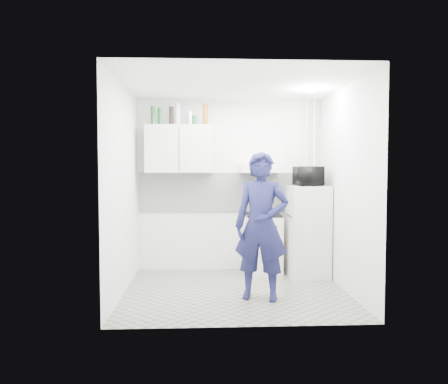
{
  "coord_description": "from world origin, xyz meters",
  "views": [
    {
      "loc": [
        -0.41,
        -5.45,
        1.55
      ],
      "look_at": [
        -0.13,
        0.3,
        1.25
      ],
      "focal_mm": 35.0,
      "sensor_mm": 36.0,
      "label": 1
    }
  ],
  "objects": [
    {
      "name": "wall_back",
      "position": [
        0.0,
        1.25,
        1.3
      ],
      "size": [
        2.8,
        0.0,
        2.8
      ],
      "primitive_type": "plane",
      "rotation": [
        1.57,
        0.0,
        0.0
      ],
      "color": "silver",
      "rests_on": "floor"
    },
    {
      "name": "ceiling",
      "position": [
        0.0,
        0.0,
        2.6
      ],
      "size": [
        2.8,
        2.8,
        0.0
      ],
      "primitive_type": "plane",
      "color": "white",
      "rests_on": "wall_back"
    },
    {
      "name": "pipe_a",
      "position": [
        1.3,
        1.17,
        1.3
      ],
      "size": [
        0.05,
        0.05,
        2.6
      ],
      "primitive_type": "cylinder",
      "color": "silver",
      "rests_on": "floor"
    },
    {
      "name": "ceiling_spot_fixture",
      "position": [
        1.0,
        0.2,
        2.57
      ],
      "size": [
        0.1,
        0.1,
        0.02
      ],
      "primitive_type": "cylinder",
      "color": "white",
      "rests_on": "ceiling"
    },
    {
      "name": "canister_b",
      "position": [
        -0.53,
        1.07,
        2.27
      ],
      "size": [
        0.08,
        0.08,
        0.14
      ],
      "primitive_type": "cylinder",
      "color": "#144C1E",
      "rests_on": "upper_cabinet"
    },
    {
      "name": "bottle_e",
      "position": [
        -0.37,
        1.07,
        2.36
      ],
      "size": [
        0.08,
        0.08,
        0.32
      ],
      "primitive_type": "cylinder",
      "color": "brown",
      "rests_on": "upper_cabinet"
    },
    {
      "name": "range_hood",
      "position": [
        0.45,
        1.0,
        1.57
      ],
      "size": [
        0.6,
        0.5,
        0.14
      ],
      "primitive_type": "cube",
      "color": "silver",
      "rests_on": "wall_back"
    },
    {
      "name": "person",
      "position": [
        0.29,
        -0.33,
        0.88
      ],
      "size": [
        0.74,
        0.59,
        1.76
      ],
      "primitive_type": "imported",
      "rotation": [
        0.0,
        0.0,
        -0.29
      ],
      "color": "#181A44",
      "rests_on": "floor"
    },
    {
      "name": "pipe_b",
      "position": [
        1.18,
        1.17,
        1.3
      ],
      "size": [
        0.04,
        0.04,
        2.6
      ],
      "primitive_type": "cylinder",
      "color": "silver",
      "rests_on": "floor"
    },
    {
      "name": "wall_right",
      "position": [
        1.4,
        0.0,
        1.3
      ],
      "size": [
        0.0,
        2.6,
        2.6
      ],
      "primitive_type": "plane",
      "rotation": [
        1.57,
        0.0,
        -1.57
      ],
      "color": "silver",
      "rests_on": "floor"
    },
    {
      "name": "wall_left",
      "position": [
        -1.4,
        0.0,
        1.3
      ],
      "size": [
        0.0,
        2.6,
        2.6
      ],
      "primitive_type": "plane",
      "rotation": [
        1.57,
        0.0,
        1.57
      ],
      "color": "silver",
      "rests_on": "floor"
    },
    {
      "name": "backsplash",
      "position": [
        0.0,
        1.24,
        1.2
      ],
      "size": [
        2.74,
        0.03,
        0.6
      ],
      "primitive_type": "cube",
      "color": "white",
      "rests_on": "wall_back"
    },
    {
      "name": "bottle_a",
      "position": [
        -1.14,
        1.07,
        2.34
      ],
      "size": [
        0.06,
        0.06,
        0.28
      ],
      "primitive_type": "cylinder",
      "color": "#144C1E",
      "rests_on": "upper_cabinet"
    },
    {
      "name": "stove",
      "position": [
        0.49,
        1.0,
        0.43
      ],
      "size": [
        0.53,
        0.53,
        0.85
      ],
      "primitive_type": "cube",
      "color": "silver",
      "rests_on": "floor"
    },
    {
      "name": "floor",
      "position": [
        0.0,
        0.0,
        0.0
      ],
      "size": [
        2.8,
        2.8,
        0.0
      ],
      "primitive_type": "plane",
      "color": "gray",
      "rests_on": "ground"
    },
    {
      "name": "upper_cabinet",
      "position": [
        -0.75,
        1.07,
        1.85
      ],
      "size": [
        1.0,
        0.35,
        0.7
      ],
      "primitive_type": "cube",
      "color": "white",
      "rests_on": "wall_back"
    },
    {
      "name": "microwave",
      "position": [
        1.1,
        0.72,
        1.45
      ],
      "size": [
        0.52,
        0.36,
        0.28
      ],
      "primitive_type": "imported",
      "rotation": [
        0.0,
        0.0,
        1.62
      ],
      "color": "black",
      "rests_on": "fridge"
    },
    {
      "name": "saucepan",
      "position": [
        0.48,
        1.06,
        0.93
      ],
      "size": [
        0.16,
        0.16,
        0.09
      ],
      "primitive_type": "cylinder",
      "color": "silver",
      "rests_on": "stove_top"
    },
    {
      "name": "bottle_b",
      "position": [
        -1.04,
        1.07,
        2.33
      ],
      "size": [
        0.07,
        0.07,
        0.26
      ],
      "primitive_type": "cylinder",
      "color": "#144C1E",
      "rests_on": "upper_cabinet"
    },
    {
      "name": "bottle_d",
      "position": [
        -0.77,
        1.07,
        2.36
      ],
      "size": [
        0.07,
        0.07,
        0.33
      ],
      "primitive_type": "cylinder",
      "color": "#B2B7BC",
      "rests_on": "upper_cabinet"
    },
    {
      "name": "fridge",
      "position": [
        1.1,
        0.72,
        0.66
      ],
      "size": [
        0.56,
        0.56,
        1.31
      ],
      "primitive_type": "cube",
      "rotation": [
        0.0,
        0.0,
        0.04
      ],
      "color": "white",
      "rests_on": "floor"
    },
    {
      "name": "bottle_c",
      "position": [
        -0.87,
        1.07,
        2.34
      ],
      "size": [
        0.07,
        0.07,
        0.27
      ],
      "primitive_type": "cylinder",
      "color": "black",
      "rests_on": "upper_cabinet"
    },
    {
      "name": "stove_top",
      "position": [
        0.49,
        1.0,
        0.87
      ],
      "size": [
        0.51,
        0.51,
        0.03
      ],
      "primitive_type": "cube",
      "color": "black",
      "rests_on": "stove"
    },
    {
      "name": "canister_a",
      "position": [
        -0.6,
        1.07,
        2.31
      ],
      "size": [
        0.08,
        0.08,
        0.21
      ],
      "primitive_type": "cylinder",
      "color": "silver",
      "rests_on": "upper_cabinet"
    }
  ]
}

